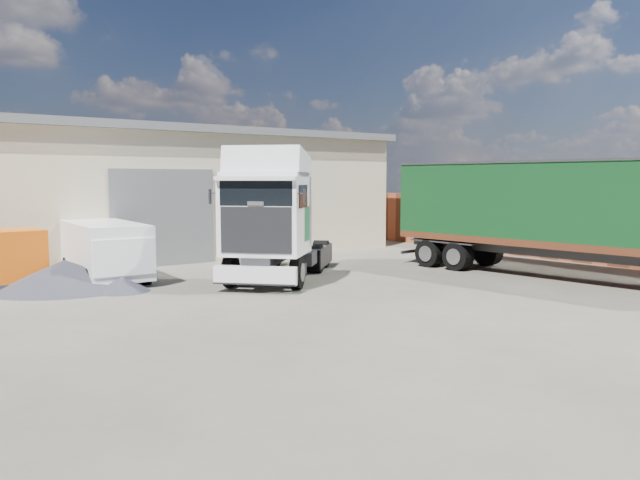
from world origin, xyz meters
TOP-DOWN VIEW (x-y plane):
  - ground at (0.00, 0.00)m, footprint 120.00×120.00m
  - warehouse at (-6.00, 16.00)m, footprint 30.60×12.60m
  - brick_boundary_wall at (11.50, 6.00)m, footprint 0.35×26.00m
  - tractor_unit at (-0.62, 4.51)m, footprint 6.06×5.97m
  - box_trailer at (7.33, -0.18)m, footprint 3.74×11.71m
  - panel_van at (-4.81, 7.76)m, footprint 2.03×4.59m
  - gravel_heap at (-6.35, 6.93)m, footprint 5.25×5.25m

SIDE VIEW (x-z plane):
  - ground at x=0.00m, z-range 0.00..0.00m
  - gravel_heap at x=-6.35m, z-range -0.03..0.84m
  - panel_van at x=-4.81m, z-range 0.03..1.88m
  - brick_boundary_wall at x=11.50m, z-range 0.00..2.50m
  - tractor_unit at x=-0.62m, z-range -0.33..3.87m
  - box_trailer at x=7.33m, z-range 0.42..4.24m
  - warehouse at x=-6.00m, z-range -0.05..5.37m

